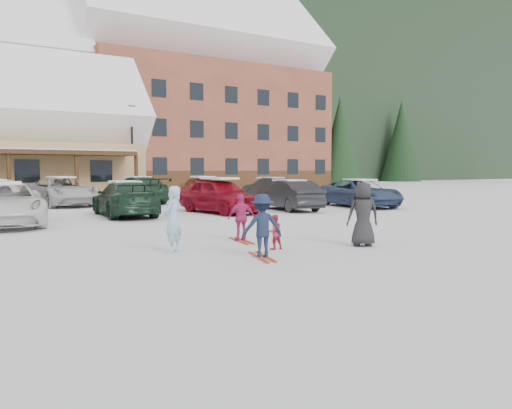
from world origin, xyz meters
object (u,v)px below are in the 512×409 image
lamp_post (132,146)px  bystander_dark (363,214)px  child_magenta (241,217)px  parked_car_13 (271,189)px  parked_car_12 (203,189)px  alpine_hotel (184,104)px  adult_skier (173,219)px  parked_car_6 (360,193)px  toddler_red (274,232)px  parked_car_3 (125,199)px  child_navy (262,226)px  parked_car_11 (138,190)px  parked_car_10 (61,191)px  parked_car_4 (219,196)px  parked_car_2 (6,204)px  parked_car_5 (289,195)px

lamp_post → bystander_dark: bearing=-94.8°
child_magenta → parked_car_13: size_ratio=0.30×
parked_car_12 → child_magenta: bearing=-107.0°
alpine_hotel → adult_skier: bearing=-113.7°
bystander_dark → parked_car_6: bearing=-104.7°
toddler_red → parked_car_3: (-0.49, 10.21, 0.29)m
child_navy → parked_car_3: parked_car_3 is taller
child_magenta → parked_car_11: bearing=-88.7°
parked_car_6 → child_navy: bearing=-133.8°
parked_car_6 → parked_car_11: bearing=142.7°
alpine_hotel → bystander_dark: 41.36m
lamp_post → parked_car_10: 8.97m
alpine_hotel → parked_car_4: (-10.64, -28.50, -7.87)m
toddler_red → parked_car_2: (-4.95, 8.95, 0.31)m
parked_car_12 → adult_skier: bearing=-112.5°
parked_car_2 → parked_car_6: 16.17m
child_navy → parked_car_6: 15.56m
lamp_post → toddler_red: bearing=-99.9°
parked_car_11 → parked_car_12: (3.85, -0.35, -0.01)m
parked_car_5 → parked_car_13: bearing=-109.8°
child_navy → parked_car_12: bearing=-96.1°
parked_car_2 → parked_car_4: bearing=9.5°
parked_car_13 → toddler_red: bearing=48.9°
child_navy → adult_skier: bearing=-33.6°
parked_car_5 → bystander_dark: bearing=71.4°
parked_car_5 → parked_car_12: 8.05m
child_magenta → parked_car_12: bearing=-101.9°
bystander_dark → parked_car_3: bearing=-48.3°
toddler_red → parked_car_10: (-1.59, 17.74, 0.34)m
toddler_red → parked_car_4: 10.19m
lamp_post → parked_car_11: bearing=-105.2°
child_magenta → parked_car_5: 10.34m
parked_car_10 → bystander_dark: bearing=-88.0°
bystander_dark → parked_car_4: 10.39m
parked_car_13 → parked_car_10: bearing=-13.7°
adult_skier → parked_car_4: (5.72, 8.76, 0.00)m
parked_car_5 → parked_car_10: 12.07m
adult_skier → parked_car_5: bearing=-179.4°
child_magenta → bystander_dark: (2.13, -2.31, 0.16)m
parked_car_6 → parked_car_13: (-0.49, 7.53, -0.00)m
child_magenta → parked_car_4: size_ratio=0.28×
alpine_hotel → parked_car_13: bearing=-99.0°
parked_car_4 → adult_skier: bearing=-131.1°
child_navy → parked_car_10: 18.55m
adult_skier → parked_car_4: 10.46m
child_magenta → parked_car_11: parked_car_11 is taller
bystander_dark → parked_car_12: (4.17, 17.98, -0.06)m
alpine_hotel → parked_car_3: alpine_hotel is taller
child_magenta → parked_car_12: size_ratio=0.29×
toddler_red → parked_car_4: (3.48, 9.57, 0.35)m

